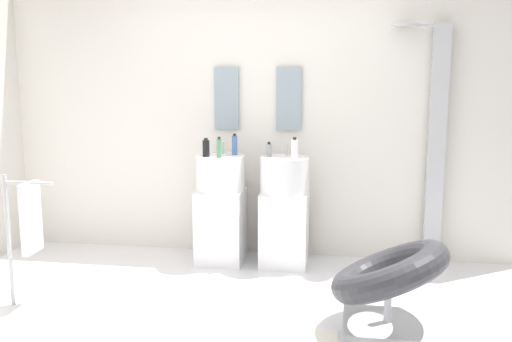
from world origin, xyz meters
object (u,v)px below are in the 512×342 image
pedestal_sink_right (284,210)px  soap_bottle_white (294,149)px  towel_rack (27,221)px  shower_column (435,141)px  lounge_chair (389,279)px  soap_bottle_green (219,148)px  soap_bottle_blue (235,145)px  pedestal_sink_left (221,208)px  soap_bottle_grey (269,150)px  soap_bottle_black (206,148)px

pedestal_sink_right → soap_bottle_white: soap_bottle_white is taller
towel_rack → shower_column: bearing=25.6°
shower_column → towel_rack: 3.28m
shower_column → lounge_chair: 1.64m
pedestal_sink_right → towel_rack: (-1.68, -1.17, 0.15)m
shower_column → soap_bottle_green: bearing=-168.5°
shower_column → soap_bottle_green: shower_column is taller
lounge_chair → soap_bottle_white: soap_bottle_white is taller
shower_column → soap_bottle_blue: size_ratio=11.17×
shower_column → soap_bottle_green: size_ratio=11.58×
towel_rack → pedestal_sink_right: bearing=34.9°
pedestal_sink_left → soap_bottle_blue: 0.56m
soap_bottle_blue → towel_rack: bearing=-134.6°
soap_bottle_grey → soap_bottle_green: 0.43m
towel_rack → pedestal_sink_left: bearing=46.3°
soap_bottle_grey → soap_bottle_white: 0.27m
pedestal_sink_left → towel_rack: bearing=-133.7°
soap_bottle_blue → lounge_chair: bearing=-45.1°
shower_column → soap_bottle_grey: size_ratio=16.70×
lounge_chair → soap_bottle_black: soap_bottle_black is taller
pedestal_sink_right → soap_bottle_green: (-0.54, -0.13, 0.54)m
soap_bottle_blue → soap_bottle_grey: soap_bottle_blue is taller
shower_column → lounge_chair: size_ratio=2.04×
lounge_chair → soap_bottle_grey: (-0.94, 1.20, 0.65)m
soap_bottle_white → pedestal_sink_left: bearing=170.9°
pedestal_sink_left → soap_bottle_blue: size_ratio=5.70×
pedestal_sink_right → soap_bottle_green: soap_bottle_green is taller
soap_bottle_blue → soap_bottle_green: soap_bottle_blue is taller
lounge_chair → soap_bottle_grey: 1.65m
soap_bottle_grey → pedestal_sink_left: bearing=-176.4°
shower_column → soap_bottle_blue: shower_column is taller
pedestal_sink_right → soap_bottle_grey: 0.54m
towel_rack → soap_bottle_blue: (1.23, 1.25, 0.40)m
lounge_chair → soap_bottle_white: size_ratio=5.54×
lounge_chair → soap_bottle_green: size_ratio=5.66×
pedestal_sink_left → shower_column: (1.81, 0.23, 0.60)m
shower_column → lounge_chair: bearing=-107.9°
towel_rack → soap_bottle_green: bearing=42.4°
pedestal_sink_right → soap_bottle_black: 0.86m
soap_bottle_blue → soap_bottle_white: size_ratio=1.01×
lounge_chair → towel_rack: 2.49m
pedestal_sink_right → shower_column: size_ratio=0.51×
towel_rack → soap_bottle_black: soap_bottle_black is taller
pedestal_sink_left → lounge_chair: size_ratio=1.04×
pedestal_sink_right → soap_bottle_white: 0.56m
soap_bottle_grey → soap_bottle_green: size_ratio=0.69×
shower_column → soap_bottle_white: bearing=-163.8°
pedestal_sink_left → shower_column: size_ratio=0.51×
soap_bottle_black → towel_rack: bearing=-132.8°
pedestal_sink_right → soap_bottle_grey: bearing=169.3°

